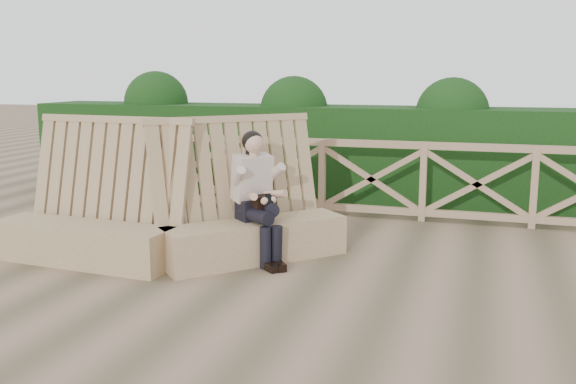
% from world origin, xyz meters
% --- Properties ---
extents(ground, '(60.00, 60.00, 0.00)m').
position_xyz_m(ground, '(0.00, 0.00, 0.00)').
color(ground, brown).
rests_on(ground, ground).
extents(bench, '(3.62, 2.05, 1.57)m').
position_xyz_m(bench, '(-1.71, 0.77, 0.39)').
color(bench, '#8B6D4F').
rests_on(bench, ground).
extents(woman, '(0.80, 0.82, 1.41)m').
position_xyz_m(woman, '(-0.82, 1.08, 0.75)').
color(woman, black).
rests_on(woman, ground).
extents(guardrail, '(10.10, 0.09, 1.10)m').
position_xyz_m(guardrail, '(0.00, 3.50, 0.55)').
color(guardrail, '#937155').
rests_on(guardrail, ground).
extents(hedge, '(12.00, 1.20, 1.50)m').
position_xyz_m(hedge, '(0.00, 4.70, 0.75)').
color(hedge, black).
rests_on(hedge, ground).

